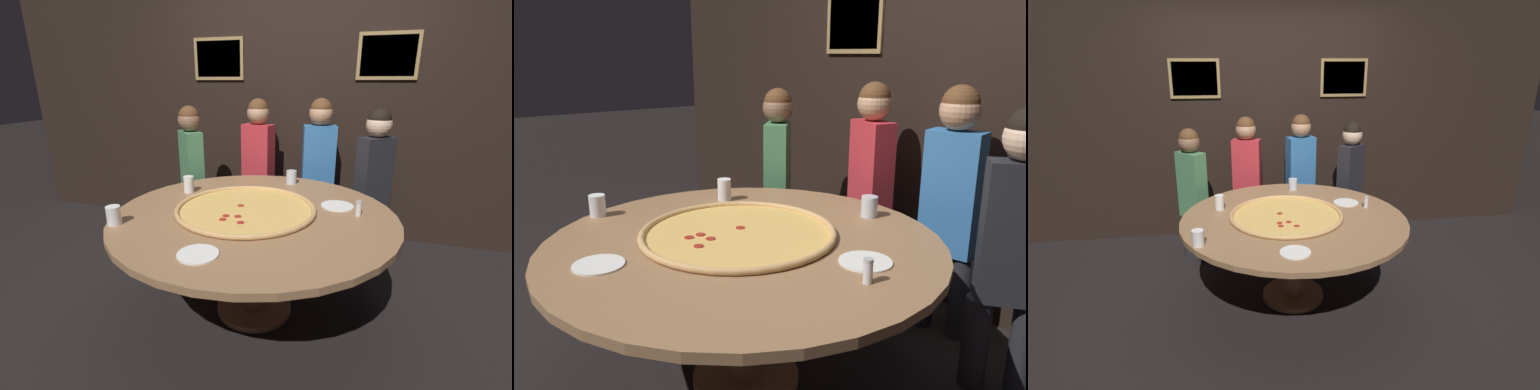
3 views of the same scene
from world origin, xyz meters
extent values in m
plane|color=black|center=(0.00, 0.00, 0.00)|extent=(24.00, 24.00, 0.00)
cube|color=black|center=(0.00, 1.50, 1.30)|extent=(6.40, 0.06, 2.60)
cube|color=#9E7F4C|center=(-0.80, 1.46, 1.75)|extent=(0.52, 0.02, 0.40)
cube|color=slate|center=(-0.80, 1.45, 1.75)|extent=(0.46, 0.01, 0.34)
cylinder|color=#936B47|center=(0.00, 0.00, 0.72)|extent=(1.80, 1.80, 0.04)
cylinder|color=#936B47|center=(0.00, 0.00, 0.35)|extent=(0.16, 0.16, 0.70)
cylinder|color=#936B47|center=(0.00, 0.00, 0.02)|extent=(0.52, 0.52, 0.04)
cylinder|color=#EAB75B|center=(-0.06, 0.01, 0.75)|extent=(0.87, 0.87, 0.01)
torus|color=tan|center=(-0.06, 0.01, 0.76)|extent=(0.91, 0.91, 0.03)
cylinder|color=#A8281E|center=(-0.06, -0.14, 0.75)|extent=(0.04, 0.04, 0.00)
cylinder|color=#A8281E|center=(-0.11, 0.05, 0.75)|extent=(0.04, 0.04, 0.00)
cylinder|color=#A8281E|center=(-0.02, -0.22, 0.75)|extent=(0.04, 0.04, 0.00)
cylinder|color=#A8281E|center=(-0.14, -0.15, 0.75)|extent=(0.04, 0.04, 0.00)
cylinder|color=#A8281E|center=(-0.13, -0.21, 0.75)|extent=(0.04, 0.04, 0.00)
cylinder|color=white|center=(-0.73, -0.42, 0.80)|extent=(0.08, 0.08, 0.11)
cylinder|color=silver|center=(0.11, 0.70, 0.79)|extent=(0.08, 0.08, 0.11)
cylinder|color=white|center=(-0.59, 0.26, 0.80)|extent=(0.08, 0.08, 0.12)
cylinder|color=white|center=(0.51, 0.25, 0.74)|extent=(0.22, 0.22, 0.01)
cylinder|color=white|center=(-0.10, -0.63, 0.74)|extent=(0.21, 0.21, 0.01)
cylinder|color=silver|center=(0.64, 0.12, 0.78)|extent=(0.04, 0.04, 0.08)
cylinder|color=#B7B7BC|center=(0.64, 0.12, 0.83)|extent=(0.04, 0.04, 0.01)
cylinder|color=#232328|center=(0.84, 0.99, 0.23)|extent=(0.17, 0.17, 0.46)
cylinder|color=#232328|center=(0.68, 0.86, 0.23)|extent=(0.17, 0.17, 0.46)
cube|color=#232328|center=(0.76, 0.93, 0.79)|extent=(0.31, 0.29, 0.65)
cylinder|color=#232328|center=(-0.20, 1.13, 0.24)|extent=(0.16, 0.16, 0.48)
cylinder|color=#232328|center=(-0.41, 1.19, 0.24)|extent=(0.16, 0.16, 0.48)
cube|color=red|center=(-0.30, 1.16, 0.82)|extent=(0.32, 0.22, 0.67)
sphere|color=tan|center=(-0.30, 1.16, 1.26)|extent=(0.21, 0.21, 0.21)
sphere|color=brown|center=(-0.30, 1.16, 1.29)|extent=(0.19, 0.19, 0.19)
cylinder|color=#232328|center=(0.38, 1.19, 0.24)|extent=(0.16, 0.16, 0.48)
cylinder|color=#232328|center=(0.17, 1.14, 0.24)|extent=(0.16, 0.16, 0.48)
cube|color=#3370B2|center=(0.28, 1.17, 0.82)|extent=(0.32, 0.22, 0.68)
sphere|color=tan|center=(0.28, 1.17, 1.27)|extent=(0.21, 0.21, 0.21)
sphere|color=brown|center=(0.28, 1.17, 1.30)|extent=(0.19, 0.19, 0.19)
cylinder|color=#232328|center=(-0.78, 0.77, 0.23)|extent=(0.17, 0.17, 0.46)
cylinder|color=#232328|center=(-0.93, 0.91, 0.23)|extent=(0.17, 0.17, 0.46)
cube|color=#4C8C59|center=(-0.85, 0.84, 0.79)|extent=(0.30, 0.30, 0.65)
sphere|color=#8C664C|center=(-0.85, 0.84, 1.21)|extent=(0.20, 0.20, 0.20)
sphere|color=brown|center=(-0.85, 0.84, 1.24)|extent=(0.18, 0.18, 0.18)
camera|label=1|loc=(0.59, -1.97, 1.54)|focal=24.00mm
camera|label=2|loc=(1.78, -1.16, 1.55)|focal=35.00mm
camera|label=3|loc=(-0.52, -2.94, 1.94)|focal=28.00mm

